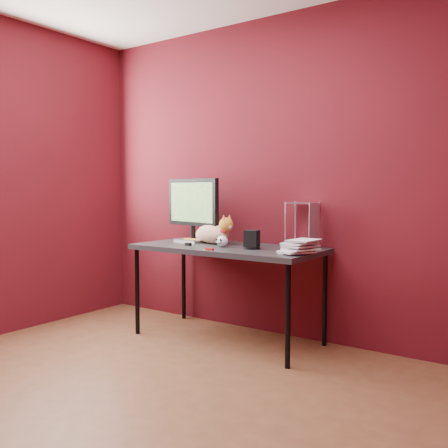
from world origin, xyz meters
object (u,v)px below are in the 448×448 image
Objects in this scene: monitor at (193,207)px; cat at (213,233)px; speaker at (252,240)px; skull_mug at (222,241)px; book_stack at (293,171)px; desk at (227,252)px.

monitor is 1.17× the size of cat.
speaker is (0.45, -0.12, -0.02)m from cat.
skull_mug is (0.43, -0.18, -0.25)m from monitor.
cat is at bearing 170.11° from book_stack.
monitor reaches higher than skull_mug.
skull_mug is 0.64× the size of speaker.
book_stack is (1.04, -0.17, 0.28)m from monitor.
monitor is at bearing 164.20° from skull_mug.
cat reaches higher than desk.
cat is at bearing 149.61° from skull_mug.
speaker is at bearing 1.22° from cat.
speaker is at bearing 12.49° from skull_mug.
book_stack is (0.60, 0.01, 0.53)m from skull_mug.
book_stack is at bearing 6.32° from cat.
speaker reaches higher than desk.
skull_mug is at bearing -179.16° from book_stack.
cat is at bearing 5.83° from monitor.
book_stack reaches higher than skull_mug.
book_stack is at bearing -6.02° from desk.
cat is (0.23, -0.03, -0.21)m from monitor.
book_stack is (0.35, -0.02, 0.51)m from speaker.
skull_mug is 0.80m from book_stack.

